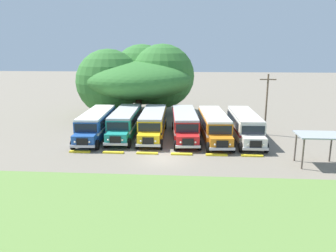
% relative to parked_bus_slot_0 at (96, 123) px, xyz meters
% --- Properties ---
extents(ground_plane, '(220.00, 220.00, 0.00)m').
position_rel_parked_bus_slot_0_xyz_m(ground_plane, '(8.09, -7.03, -1.58)').
color(ground_plane, slate).
extents(foreground_grass_strip, '(80.00, 11.24, 0.01)m').
position_rel_parked_bus_slot_0_xyz_m(foreground_grass_strip, '(8.09, -16.55, -1.58)').
color(foreground_grass_strip, olive).
rests_on(foreground_grass_strip, ground_plane).
extents(parked_bus_slot_0, '(3.08, 10.89, 2.82)m').
position_rel_parked_bus_slot_0_xyz_m(parked_bus_slot_0, '(0.00, 0.00, 0.00)').
color(parked_bus_slot_0, '#23519E').
rests_on(parked_bus_slot_0, ground_plane).
extents(parked_bus_slot_1, '(2.97, 10.88, 2.82)m').
position_rel_parked_bus_slot_0_xyz_m(parked_bus_slot_1, '(3.05, 0.92, 0.00)').
color(parked_bus_slot_1, teal).
rests_on(parked_bus_slot_1, ground_plane).
extents(parked_bus_slot_2, '(2.97, 10.88, 2.82)m').
position_rel_parked_bus_slot_0_xyz_m(parked_bus_slot_2, '(6.28, 0.74, 0.00)').
color(parked_bus_slot_2, yellow).
rests_on(parked_bus_slot_2, ground_plane).
extents(parked_bus_slot_3, '(3.40, 10.95, 2.82)m').
position_rel_parked_bus_slot_0_xyz_m(parked_bus_slot_3, '(9.84, 0.59, 0.00)').
color(parked_bus_slot_3, red).
rests_on(parked_bus_slot_3, ground_plane).
extents(parked_bus_slot_4, '(3.38, 10.94, 2.82)m').
position_rel_parked_bus_slot_0_xyz_m(parked_bus_slot_4, '(13.04, 0.11, 0.00)').
color(parked_bus_slot_4, orange).
rests_on(parked_bus_slot_4, ground_plane).
extents(parked_bus_slot_5, '(2.95, 10.87, 2.82)m').
position_rel_parked_bus_slot_0_xyz_m(parked_bus_slot_5, '(16.39, 0.33, 0.00)').
color(parked_bus_slot_5, silver).
rests_on(parked_bus_slot_5, ground_plane).
extents(curb_wheelstop_0, '(2.00, 0.36, 0.15)m').
position_rel_parked_bus_slot_0_xyz_m(curb_wheelstop_0, '(-0.03, -5.76, -1.51)').
color(curb_wheelstop_0, yellow).
rests_on(curb_wheelstop_0, ground_plane).
extents(curb_wheelstop_1, '(2.00, 0.36, 0.15)m').
position_rel_parked_bus_slot_0_xyz_m(curb_wheelstop_1, '(3.22, -5.76, -1.51)').
color(curb_wheelstop_1, yellow).
rests_on(curb_wheelstop_1, ground_plane).
extents(curb_wheelstop_2, '(2.00, 0.36, 0.15)m').
position_rel_parked_bus_slot_0_xyz_m(curb_wheelstop_2, '(6.46, -5.76, -1.51)').
color(curb_wheelstop_2, yellow).
rests_on(curb_wheelstop_2, ground_plane).
extents(curb_wheelstop_3, '(2.00, 0.36, 0.15)m').
position_rel_parked_bus_slot_0_xyz_m(curb_wheelstop_3, '(9.71, -5.76, -1.51)').
color(curb_wheelstop_3, yellow).
rests_on(curb_wheelstop_3, ground_plane).
extents(curb_wheelstop_4, '(2.00, 0.36, 0.15)m').
position_rel_parked_bus_slot_0_xyz_m(curb_wheelstop_4, '(12.96, -5.76, -1.51)').
color(curb_wheelstop_4, yellow).
rests_on(curb_wheelstop_4, ground_plane).
extents(curb_wheelstop_5, '(2.00, 0.36, 0.15)m').
position_rel_parked_bus_slot_0_xyz_m(curb_wheelstop_5, '(16.20, -5.76, -1.51)').
color(curb_wheelstop_5, yellow).
rests_on(curb_wheelstop_5, ground_plane).
extents(broad_shade_tree, '(16.82, 17.21, 10.37)m').
position_rel_parked_bus_slot_0_xyz_m(broad_shade_tree, '(2.66, 13.49, 3.79)').
color(broad_shade_tree, brown).
rests_on(broad_shade_tree, ground_plane).
extents(utility_pole, '(1.80, 0.20, 6.93)m').
position_rel_parked_bus_slot_0_xyz_m(utility_pole, '(19.01, 2.31, 2.13)').
color(utility_pole, brown).
rests_on(utility_pole, ground_plane).
extents(waiting_shelter, '(3.60, 2.60, 2.72)m').
position_rel_parked_bus_slot_0_xyz_m(waiting_shelter, '(21.22, -7.72, 0.87)').
color(waiting_shelter, brown).
rests_on(waiting_shelter, ground_plane).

